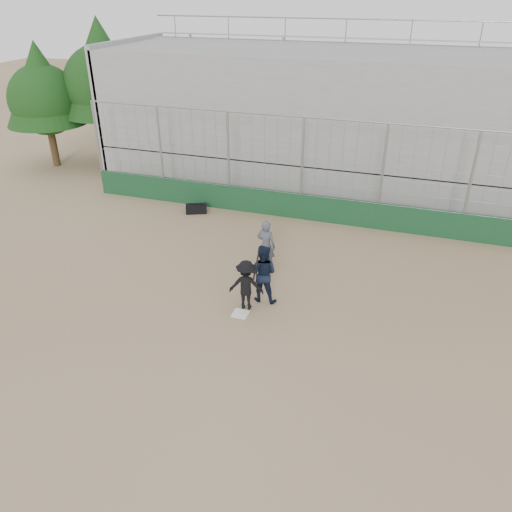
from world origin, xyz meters
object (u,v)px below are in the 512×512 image
(batter_at_plate, at_px, (246,285))
(umpire, at_px, (266,248))
(equipment_bag, at_px, (196,209))
(catcher_crouched, at_px, (262,283))

(batter_at_plate, bearing_deg, umpire, 92.92)
(umpire, height_order, equipment_bag, umpire)
(catcher_crouched, bearing_deg, equipment_bag, 130.37)
(batter_at_plate, xyz_separation_m, catcher_crouched, (0.32, 0.50, -0.15))
(umpire, bearing_deg, batter_at_plate, 102.03)
(batter_at_plate, xyz_separation_m, umpire, (-0.12, 2.27, 0.03))
(batter_at_plate, xyz_separation_m, equipment_bag, (-4.19, 5.80, -0.58))
(equipment_bag, bearing_deg, umpire, -40.96)
(umpire, bearing_deg, catcher_crouched, 113.07)
(umpire, xyz_separation_m, equipment_bag, (-4.07, 3.53, -0.61))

